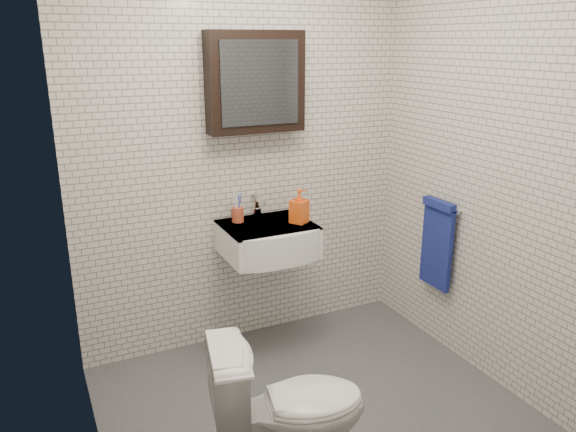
% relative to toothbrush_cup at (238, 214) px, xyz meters
% --- Properties ---
extents(ground, '(2.20, 2.00, 0.01)m').
position_rel_toothbrush_cup_xyz_m(ground, '(0.10, -0.90, -0.90)').
color(ground, '#46484D').
rests_on(ground, ground).
extents(room_shell, '(2.22, 2.02, 2.51)m').
position_rel_toothbrush_cup_xyz_m(room_shell, '(0.10, -0.90, 0.56)').
color(room_shell, silver).
rests_on(room_shell, ground).
extents(washbasin, '(0.55, 0.50, 0.20)m').
position_rel_toothbrush_cup_xyz_m(washbasin, '(0.15, -0.16, -0.15)').
color(washbasin, white).
rests_on(washbasin, room_shell).
extents(faucet, '(0.06, 0.20, 0.15)m').
position_rel_toothbrush_cup_xyz_m(faucet, '(0.15, 0.03, 0.02)').
color(faucet, silver).
rests_on(faucet, washbasin).
extents(mirror_cabinet, '(0.60, 0.15, 0.60)m').
position_rel_toothbrush_cup_xyz_m(mirror_cabinet, '(0.15, 0.03, 0.80)').
color(mirror_cabinet, black).
rests_on(mirror_cabinet, room_shell).
extents(towel_rail, '(0.09, 0.30, 0.58)m').
position_rel_toothbrush_cup_xyz_m(towel_rail, '(1.14, -0.55, -0.18)').
color(towel_rail, silver).
rests_on(towel_rail, room_shell).
extents(toothbrush_cup, '(0.09, 0.09, 0.21)m').
position_rel_toothbrush_cup_xyz_m(toothbrush_cup, '(0.00, 0.00, 0.00)').
color(toothbrush_cup, '#B2472C').
rests_on(toothbrush_cup, washbasin).
extents(soap_bottle, '(0.14, 0.14, 0.22)m').
position_rel_toothbrush_cup_xyz_m(soap_bottle, '(0.34, -0.18, 0.06)').
color(soap_bottle, orange).
rests_on(soap_bottle, washbasin).
extents(toilet, '(0.76, 0.53, 0.71)m').
position_rel_toothbrush_cup_xyz_m(toilet, '(-0.23, -1.22, -0.55)').
color(toilet, white).
rests_on(toilet, ground).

